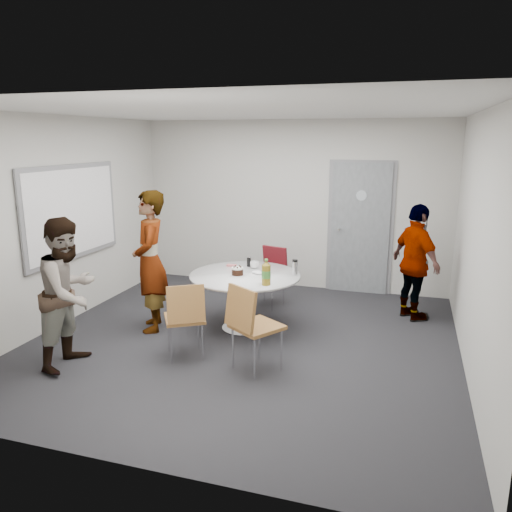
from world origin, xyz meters
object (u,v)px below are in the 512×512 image
(table, at_px, (247,282))
(chair_near_left, at_px, (185,313))
(person_main, at_px, (150,262))
(person_left, at_px, (69,293))
(chair_near_right, at_px, (250,320))
(person_right, at_px, (416,263))
(chair_far, at_px, (271,270))
(door, at_px, (360,229))
(whiteboard, at_px, (72,212))

(table, bearing_deg, chair_near_left, -108.47)
(person_main, bearing_deg, person_left, -41.62)
(chair_near_right, bearing_deg, chair_near_left, -152.74)
(table, height_order, person_right, person_right)
(chair_near_left, height_order, chair_near_right, chair_near_right)
(person_main, bearing_deg, table, 79.67)
(chair_far, bearing_deg, chair_near_right, 114.89)
(chair_far, bearing_deg, table, 103.22)
(chair_near_right, height_order, person_main, person_main)
(door, height_order, chair_near_left, door)
(person_left, bearing_deg, chair_near_right, -78.38)
(door, relative_size, table, 1.52)
(person_right, bearing_deg, table, 80.90)
(person_main, xyz_separation_m, person_left, (-0.32, -1.18, -0.08))
(door, relative_size, person_right, 1.35)
(table, bearing_deg, whiteboard, -175.28)
(door, xyz_separation_m, chair_far, (-1.15, -1.03, -0.50))
(door, relative_size, chair_far, 2.46)
(door, xyz_separation_m, chair_near_left, (-1.54, -3.15, -0.48))
(door, relative_size, chair_near_right, 2.23)
(door, bearing_deg, chair_near_right, -103.45)
(door, height_order, person_main, door)
(person_main, bearing_deg, chair_near_right, 36.43)
(person_right, bearing_deg, door, 2.99)
(whiteboard, xyz_separation_m, table, (2.37, 0.20, -0.82))
(whiteboard, distance_m, person_right, 4.63)
(person_left, relative_size, person_right, 1.03)
(table, relative_size, person_left, 0.86)
(table, distance_m, chair_near_right, 1.22)
(door, bearing_deg, table, -119.67)
(chair_far, bearing_deg, chair_near_left, 94.63)
(table, bearing_deg, person_right, 27.07)
(whiteboard, xyz_separation_m, person_main, (1.21, -0.14, -0.56))
(whiteboard, relative_size, chair_far, 2.20)
(table, relative_size, person_main, 0.78)
(whiteboard, height_order, chair_far, whiteboard)
(chair_far, relative_size, person_left, 0.53)
(person_right, bearing_deg, chair_far, 53.55)
(whiteboard, xyz_separation_m, person_right, (4.41, 1.24, -0.66))
(chair_near_right, distance_m, person_left, 1.95)
(chair_near_left, relative_size, person_left, 0.55)
(chair_near_left, distance_m, person_main, 1.14)
(table, bearing_deg, chair_far, 88.18)
(chair_near_left, bearing_deg, chair_near_right, -37.72)
(chair_far, distance_m, person_right, 2.02)
(whiteboard, bearing_deg, door, 32.66)
(door, height_order, person_left, door)
(chair_near_right, bearing_deg, person_right, 86.89)
(person_left, distance_m, person_right, 4.35)
(chair_far, relative_size, person_main, 0.48)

